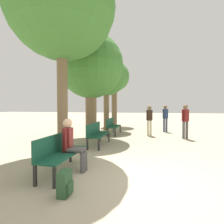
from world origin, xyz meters
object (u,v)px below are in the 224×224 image
Objects in this scene: tree_row_3 at (114,78)px; pedestrian_mid at (165,117)px; tree_row_1 at (91,67)px; pedestrian_far at (185,119)px; bench_row_1 at (97,132)px; pedestrian_near at (149,118)px; person_seated at (72,143)px; bench_row_2 at (112,125)px; tree_row_2 at (106,76)px; bench_row_0 at (60,150)px; tree_row_0 at (62,6)px; backpack at (65,184)px.

tree_row_3 is 3.14× the size of pedestrian_mid.
pedestrian_far is (4.64, 0.85, -2.63)m from tree_row_1.
bench_row_1 is 0.99× the size of pedestrian_far.
pedestrian_near is 1.86m from pedestrian_far.
pedestrian_mid is at bearing 69.25° from person_seated.
tree_row_1 is at bearing -117.97° from bench_row_2.
person_seated is (0.25, -2.84, 0.17)m from bench_row_1.
tree_row_2 is 4.71m from pedestrian_mid.
bench_row_1 is at bearing -125.21° from pedestrian_near.
bench_row_0 is at bearing -125.64° from pedestrian_far.
tree_row_1 is 3.19× the size of pedestrian_near.
tree_row_0 is 1.29× the size of tree_row_3.
pedestrian_mid is (3.86, 6.03, -4.03)m from tree_row_0.
tree_row_2 reaches higher than bench_row_2.
bench_row_0 and bench_row_2 have the same top height.
tree_row_3 is at bearing 133.39° from pedestrian_far.
tree_row_2 reaches higher than bench_row_0.
tree_row_2 is at bearing 99.58° from bench_row_1.
tree_row_2 is 5.83m from pedestrian_far.
bench_row_2 reaches higher than backpack.
tree_row_0 reaches higher than tree_row_1.
bench_row_2 is at bearing 79.90° from tree_row_0.
bench_row_1 is at bearing 99.33° from backpack.
tree_row_1 is at bearing 103.33° from person_seated.
bench_row_1 is 4.55m from pedestrian_far.
tree_row_1 reaches higher than tree_row_2.
tree_row_2 is at bearing 90.00° from tree_row_1.
pedestrian_mid reaches higher than person_seated.
tree_row_2 is at bearing -90.00° from tree_row_3.
tree_row_1 reaches higher than pedestrian_far.
tree_row_2 reaches higher than person_seated.
bench_row_1 is 0.32× the size of tree_row_1.
backpack is (1.45, -8.68, -3.45)m from tree_row_2.
tree_row_0 is 4.00× the size of pedestrian_far.
backpack is (0.66, -1.02, -0.32)m from bench_row_0.
tree_row_0 reaches higher than tree_row_3.
bench_row_1 is 1.28× the size of person_seated.
pedestrian_mid is at bearing 74.39° from backpack.
pedestrian_mid reaches higher than pedestrian_near.
bench_row_2 is 3.71× the size of backpack.
bench_row_2 is 5.56m from tree_row_3.
pedestrian_far is (4.64, -4.91, -3.00)m from tree_row_3.
tree_row_0 is at bearing -90.00° from tree_row_2.
tree_row_0 is 6.21m from tree_row_2.
bench_row_1 is at bearing 94.99° from person_seated.
person_seated is 0.79× the size of pedestrian_near.
bench_row_2 is 5.86m from person_seated.
tree_row_3 reaches higher than pedestrian_mid.
bench_row_2 is 0.25× the size of tree_row_0.
pedestrian_near is at bearing 56.64° from tree_row_0.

